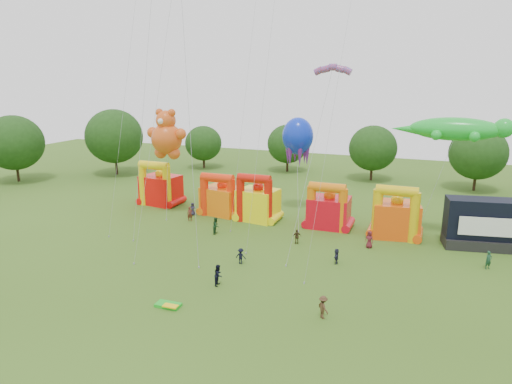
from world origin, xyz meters
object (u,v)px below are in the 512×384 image
(gecko_kite, at_px, (446,157))
(spectator_4, at_px, (297,237))
(teddy_bear_kite, at_px, (167,147))
(bouncy_castle_2, at_px, (257,202))
(spectator_0, at_px, (193,209))
(stage_trailer, at_px, (487,224))
(octopus_kite, at_px, (298,175))
(bouncy_castle_0, at_px, (160,187))

(gecko_kite, relative_size, spectator_4, 8.31)
(teddy_bear_kite, relative_size, gecko_kite, 1.02)
(bouncy_castle_2, xyz_separation_m, spectator_0, (-8.67, -1.14, -1.51))
(stage_trailer, distance_m, spectator_0, 34.77)
(octopus_kite, bearing_deg, gecko_kite, -7.40)
(gecko_kite, xyz_separation_m, spectator_4, (-14.27, -7.40, -8.52))
(bouncy_castle_2, bearing_deg, gecko_kite, 2.70)
(gecko_kite, bearing_deg, stage_trailer, -14.03)
(bouncy_castle_2, xyz_separation_m, stage_trailer, (26.04, -0.16, 0.22))
(bouncy_castle_2, bearing_deg, octopus_kite, 36.99)
(stage_trailer, bearing_deg, bouncy_castle_0, 176.94)
(bouncy_castle_0, bearing_deg, spectator_4, -20.38)
(bouncy_castle_0, relative_size, octopus_kite, 0.50)
(bouncy_castle_0, height_order, spectator_0, bouncy_castle_0)
(gecko_kite, distance_m, octopus_kite, 17.62)
(bouncy_castle_2, relative_size, gecko_kite, 0.45)
(bouncy_castle_0, distance_m, stage_trailer, 41.78)
(bouncy_castle_0, height_order, octopus_kite, octopus_kite)
(bouncy_castle_2, bearing_deg, stage_trailer, -0.36)
(teddy_bear_kite, distance_m, octopus_kite, 17.09)
(bouncy_castle_0, xyz_separation_m, teddy_bear_kite, (4.07, -4.10, 6.60))
(bouncy_castle_2, height_order, stage_trailer, bouncy_castle_2)
(bouncy_castle_0, bearing_deg, teddy_bear_kite, -45.25)
(bouncy_castle_0, relative_size, bouncy_castle_2, 1.03)
(bouncy_castle_2, distance_m, gecko_kite, 22.50)
(stage_trailer, xyz_separation_m, octopus_kite, (-21.76, 3.39, 3.03))
(bouncy_castle_0, relative_size, spectator_0, 3.75)
(gecko_kite, bearing_deg, octopus_kite, 172.60)
(stage_trailer, relative_size, gecko_kite, 0.64)
(bouncy_castle_0, height_order, gecko_kite, gecko_kite)
(teddy_bear_kite, xyz_separation_m, gecko_kite, (32.98, 3.04, 0.31))
(stage_trailer, height_order, octopus_kite, octopus_kite)
(stage_trailer, relative_size, spectator_0, 5.16)
(spectator_4, bearing_deg, octopus_kite, -99.48)
(teddy_bear_kite, bearing_deg, bouncy_castle_2, 9.92)
(teddy_bear_kite, bearing_deg, bouncy_castle_0, 134.75)
(bouncy_castle_0, xyz_separation_m, stage_trailer, (41.72, -2.23, 0.15))
(bouncy_castle_2, distance_m, stage_trailer, 26.04)
(bouncy_castle_2, relative_size, teddy_bear_kite, 0.44)
(bouncy_castle_0, bearing_deg, spectator_0, -24.58)
(stage_trailer, xyz_separation_m, gecko_kite, (-4.68, 1.17, 6.77))
(bouncy_castle_2, xyz_separation_m, gecko_kite, (21.36, 1.01, 6.98))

